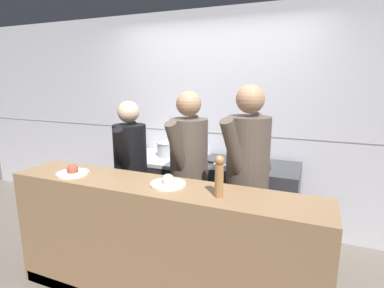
% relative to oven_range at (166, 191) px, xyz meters
% --- Properties ---
extents(ground_plane, '(14.00, 14.00, 0.00)m').
position_rel_oven_range_xyz_m(ground_plane, '(0.46, -1.04, -0.44)').
color(ground_plane, '#6B6056').
extents(wall_back_tiled, '(8.00, 0.06, 2.60)m').
position_rel_oven_range_xyz_m(wall_back_tiled, '(0.46, 0.40, 0.85)').
color(wall_back_tiled, silver).
rests_on(wall_back_tiled, ground_plane).
extents(oven_range, '(0.87, 0.71, 0.89)m').
position_rel_oven_range_xyz_m(oven_range, '(0.00, 0.00, 0.00)').
color(oven_range, '#232326').
rests_on(oven_range, ground_plane).
extents(prep_counter, '(1.05, 0.65, 0.90)m').
position_rel_oven_range_xyz_m(prep_counter, '(1.01, -0.00, 0.00)').
color(prep_counter, '#38383D').
rests_on(prep_counter, ground_plane).
extents(pass_counter, '(2.51, 0.45, 1.02)m').
position_rel_oven_range_xyz_m(pass_counter, '(0.56, -1.21, 0.06)').
color(pass_counter, '#93704C').
rests_on(pass_counter, ground_plane).
extents(stock_pot, '(0.27, 0.27, 0.17)m').
position_rel_oven_range_xyz_m(stock_pot, '(0.01, 0.05, 0.53)').
color(stock_pot, '#B7BABF').
rests_on(stock_pot, oven_range).
extents(mixing_bowl_steel, '(0.26, 0.26, 0.07)m').
position_rel_oven_range_xyz_m(mixing_bowl_steel, '(0.94, 0.00, 0.49)').
color(mixing_bowl_steel, '#B7BABF').
rests_on(mixing_bowl_steel, prep_counter).
extents(chefs_knife, '(0.36, 0.10, 0.02)m').
position_rel_oven_range_xyz_m(chefs_knife, '(0.68, -0.11, 0.46)').
color(chefs_knife, '#B7BABF').
rests_on(chefs_knife, prep_counter).
extents(plated_dish_main, '(0.26, 0.26, 0.09)m').
position_rel_oven_range_xyz_m(plated_dish_main, '(-0.21, -1.26, 0.59)').
color(plated_dish_main, white).
rests_on(plated_dish_main, pass_counter).
extents(plated_dish_appetiser, '(0.27, 0.27, 0.09)m').
position_rel_oven_range_xyz_m(plated_dish_appetiser, '(0.65, -1.19, 0.59)').
color(plated_dish_appetiser, white).
rests_on(plated_dish_appetiser, pass_counter).
extents(pepper_mill, '(0.07, 0.07, 0.29)m').
position_rel_oven_range_xyz_m(pepper_mill, '(1.07, -1.26, 0.72)').
color(pepper_mill, '#AD7A47').
rests_on(pepper_mill, pass_counter).
extents(chef_head_cook, '(0.40, 0.69, 1.59)m').
position_rel_oven_range_xyz_m(chef_head_cook, '(-0.04, -0.66, 0.44)').
color(chef_head_cook, black).
rests_on(chef_head_cook, ground_plane).
extents(chef_sous, '(0.37, 0.74, 1.70)m').
position_rel_oven_range_xyz_m(chef_sous, '(0.58, -0.64, 0.50)').
color(chef_sous, black).
rests_on(chef_sous, ground_plane).
extents(chef_line, '(0.45, 0.76, 1.76)m').
position_rel_oven_range_xyz_m(chef_line, '(1.13, -0.67, 0.53)').
color(chef_line, black).
rests_on(chef_line, ground_plane).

